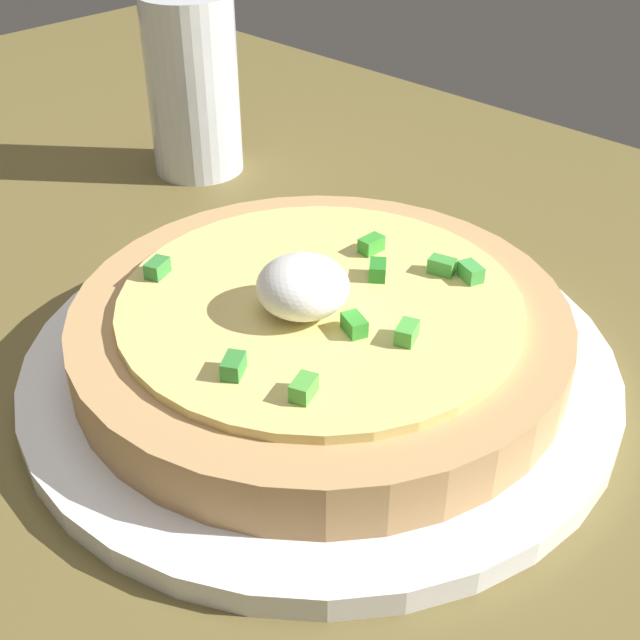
% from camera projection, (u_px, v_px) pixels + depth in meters
% --- Properties ---
extents(dining_table, '(1.22, 0.82, 0.03)m').
position_uv_depth(dining_table, '(205.00, 368.00, 0.45)').
color(dining_table, brown).
rests_on(dining_table, ground).
extents(plate, '(0.29, 0.29, 0.01)m').
position_uv_depth(plate, '(320.00, 363.00, 0.42)').
color(plate, white).
rests_on(plate, dining_table).
extents(pizza, '(0.24, 0.24, 0.06)m').
position_uv_depth(pizza, '(320.00, 326.00, 0.41)').
color(pizza, tan).
rests_on(pizza, plate).
extents(cup_near, '(0.07, 0.07, 0.13)m').
position_uv_depth(cup_near, '(193.00, 91.00, 0.60)').
color(cup_near, silver).
rests_on(cup_near, dining_table).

